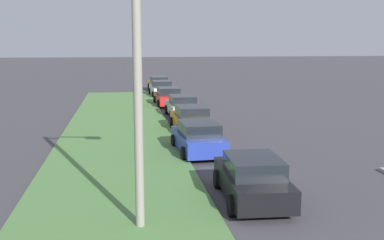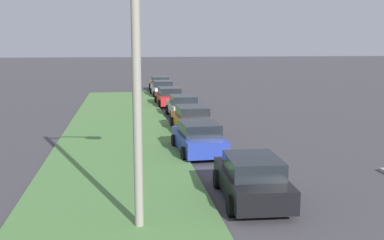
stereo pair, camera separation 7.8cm
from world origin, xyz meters
TOP-DOWN VIEW (x-y plane):
  - grass_median at (10.00, 7.32)m, footprint 60.00×6.00m
  - parked_car_black at (7.37, 3.00)m, footprint 4.37×2.16m
  - parked_car_blue at (13.97, 3.68)m, footprint 4.39×2.20m
  - parked_car_orange at (19.27, 3.23)m, footprint 4.36×2.13m
  - parked_car_silver at (24.62, 3.06)m, footprint 4.34×2.10m
  - parked_car_red at (30.32, 3.46)m, footprint 4.36×2.14m
  - parked_car_white at (36.88, 3.47)m, footprint 4.38×2.18m
  - parked_car_yellow at (42.08, 3.29)m, footprint 4.37×2.15m
  - streetlight at (5.40, 6.30)m, footprint 0.83×2.85m

SIDE VIEW (x-z plane):
  - grass_median at x=10.00m, z-range 0.00..0.12m
  - parked_car_black at x=7.37m, z-range -0.02..1.45m
  - parked_car_blue at x=13.97m, z-range -0.02..1.45m
  - parked_car_orange at x=19.27m, z-range -0.02..1.45m
  - parked_car_silver at x=24.62m, z-range -0.02..1.45m
  - parked_car_red at x=30.32m, z-range -0.02..1.45m
  - parked_car_white at x=36.88m, z-range -0.02..1.45m
  - parked_car_yellow at x=42.08m, z-range -0.02..1.45m
  - streetlight at x=5.40m, z-range 0.64..8.14m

